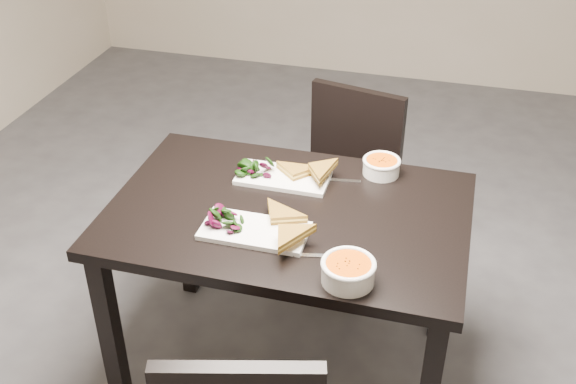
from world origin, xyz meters
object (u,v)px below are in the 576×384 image
(plate_near, at_px, (255,231))
(soup_bowl_far, at_px, (381,165))
(chair_far, at_px, (344,176))
(soup_bowl_near, at_px, (348,270))
(table, at_px, (288,233))
(plate_far, at_px, (283,178))

(plate_near, relative_size, soup_bowl_far, 2.48)
(chair_far, distance_m, soup_bowl_far, 0.52)
(plate_near, distance_m, soup_bowl_near, 0.37)
(plate_near, bearing_deg, soup_bowl_near, -24.86)
(table, bearing_deg, soup_bowl_far, 49.44)
(table, relative_size, soup_bowl_near, 7.45)
(soup_bowl_near, bearing_deg, table, 130.40)
(soup_bowl_near, bearing_deg, plate_far, 124.07)
(soup_bowl_far, bearing_deg, soup_bowl_near, -90.12)
(plate_far, bearing_deg, soup_bowl_near, -55.93)
(table, distance_m, plate_near, 0.20)
(table, bearing_deg, plate_far, 110.42)
(table, height_order, soup_bowl_near, soup_bowl_near)
(table, height_order, plate_near, plate_near)
(chair_far, xyz_separation_m, soup_bowl_far, (0.20, -0.38, 0.30))
(soup_bowl_near, bearing_deg, chair_far, 101.16)
(table, height_order, chair_far, chair_far)
(plate_near, xyz_separation_m, soup_bowl_near, (0.33, -0.15, 0.03))
(table, distance_m, soup_bowl_far, 0.43)
(table, xyz_separation_m, soup_bowl_far, (0.27, 0.31, 0.13))
(table, relative_size, plate_far, 3.67)
(soup_bowl_far, bearing_deg, plate_far, -158.40)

